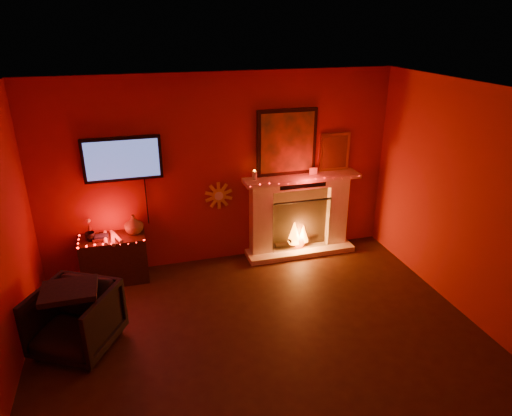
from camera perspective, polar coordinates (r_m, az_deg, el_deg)
The scene contains 6 objects.
room at distance 4.17m, azimuth 2.80°, elevation -5.69°, with size 5.00×5.00×5.00m.
fireplace at distance 6.82m, azimuth 5.39°, elevation 0.12°, with size 1.72×0.40×2.18m.
tv at distance 6.15m, azimuth -16.34°, elevation 5.88°, with size 1.00×0.07×1.24m.
sunburst_clock at distance 6.49m, azimuth -4.68°, elevation 1.55°, with size 0.40×0.03×0.40m.
console_table at distance 6.46m, azimuth -17.16°, elevation -5.75°, with size 0.85×0.50×0.91m.
armchair at distance 5.35m, azimuth -21.68°, elevation -12.85°, with size 0.78×0.80×0.73m, color black.
Camera 1 is at (-1.21, -3.47, 3.33)m, focal length 32.00 mm.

